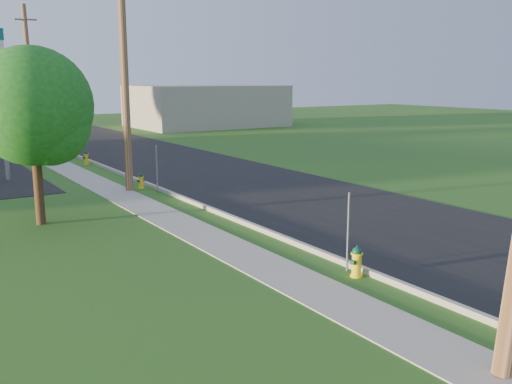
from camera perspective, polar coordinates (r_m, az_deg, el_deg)
ground_plane at (r=11.78m, az=22.26°, el=-13.21°), size 140.00×140.00×0.00m
road at (r=21.42m, az=7.22°, el=-1.48°), size 8.00×120.00×0.02m
curb at (r=19.13m, az=-2.00°, el=-2.74°), size 0.15×120.00×0.15m
sidewalk at (r=18.34m, az=-6.70°, el=-3.63°), size 1.50×120.00×0.03m
utility_pole_mid at (r=24.43m, az=-13.02°, el=11.58°), size 1.40×0.32×9.80m
utility_pole_far at (r=41.79m, az=-21.67°, el=10.66°), size 1.40×0.32×9.50m
sign_post_near at (r=14.23m, az=9.22°, el=-4.00°), size 0.05×0.04×2.00m
sign_post_mid at (r=24.10m, az=-9.89°, el=2.27°), size 0.05×0.04×2.00m
sign_post_far at (r=35.57m, az=-17.67°, el=4.79°), size 0.05×0.04×2.00m
distant_building at (r=57.72m, az=-5.00°, el=8.58°), size 14.00×10.00×4.00m
tree_verge at (r=19.52m, az=-21.10°, el=7.57°), size 3.80×3.80×5.75m
hydrant_near at (r=14.04m, az=10.04°, el=-6.87°), size 0.41×0.36×0.78m
hydrant_mid at (r=25.23m, az=-11.42°, el=1.09°), size 0.36×0.32×0.69m
hydrant_far at (r=33.02m, az=-16.61°, el=3.30°), size 0.40×0.36×0.78m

